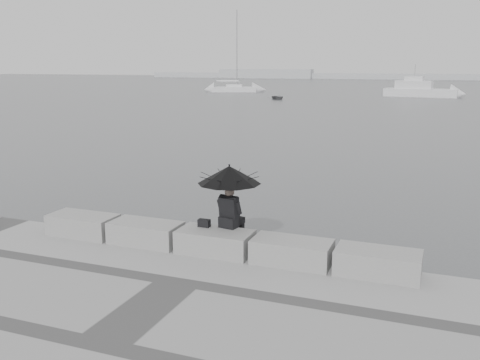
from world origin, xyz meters
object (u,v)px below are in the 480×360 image
at_px(seated_person, 229,180).
at_px(motor_cruiser, 421,90).
at_px(sailboat_left, 234,89).
at_px(dinghy, 278,97).

height_order(seated_person, motor_cruiser, motor_cruiser).
bearing_deg(sailboat_left, dinghy, -71.13).
xyz_separation_m(sailboat_left, dinghy, (12.05, -15.04, -0.29)).
bearing_deg(dinghy, seated_person, -113.55).
height_order(seated_person, sailboat_left, sailboat_left).
relative_size(sailboat_left, motor_cruiser, 1.30).
height_order(sailboat_left, motor_cruiser, sailboat_left).
height_order(motor_cruiser, dinghy, motor_cruiser).
relative_size(sailboat_left, dinghy, 4.48).
xyz_separation_m(motor_cruiser, dinghy, (-16.92, -12.06, -0.65)).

